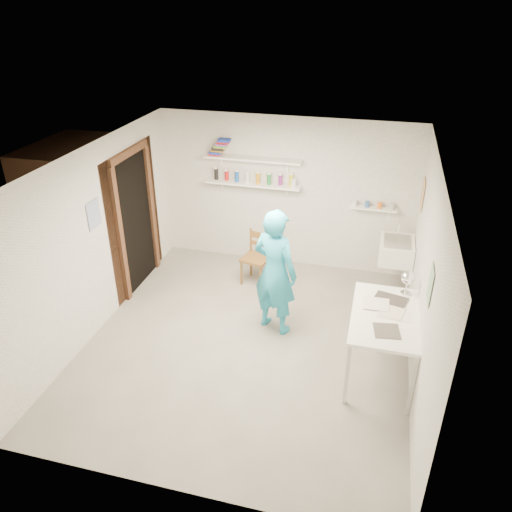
% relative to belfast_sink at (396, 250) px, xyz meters
% --- Properties ---
extents(floor, '(4.00, 4.50, 0.02)m').
position_rel_belfast_sink_xyz_m(floor, '(-1.75, -1.70, -0.71)').
color(floor, slate).
rests_on(floor, ground).
extents(ceiling, '(4.00, 4.50, 0.02)m').
position_rel_belfast_sink_xyz_m(ceiling, '(-1.75, -1.70, 1.71)').
color(ceiling, silver).
rests_on(ceiling, wall_back).
extents(wall_back, '(4.00, 0.02, 2.40)m').
position_rel_belfast_sink_xyz_m(wall_back, '(-1.75, 0.56, 0.50)').
color(wall_back, silver).
rests_on(wall_back, ground).
extents(wall_front, '(4.00, 0.02, 2.40)m').
position_rel_belfast_sink_xyz_m(wall_front, '(-1.75, -3.96, 0.50)').
color(wall_front, silver).
rests_on(wall_front, ground).
extents(wall_left, '(0.02, 4.50, 2.40)m').
position_rel_belfast_sink_xyz_m(wall_left, '(-3.76, -1.70, 0.50)').
color(wall_left, silver).
rests_on(wall_left, ground).
extents(wall_right, '(0.02, 4.50, 2.40)m').
position_rel_belfast_sink_xyz_m(wall_right, '(0.26, -1.70, 0.50)').
color(wall_right, silver).
rests_on(wall_right, ground).
extents(doorway_recess, '(0.02, 0.90, 2.00)m').
position_rel_belfast_sink_xyz_m(doorway_recess, '(-3.74, -0.65, 0.30)').
color(doorway_recess, black).
rests_on(doorway_recess, wall_left).
extents(corridor_box, '(1.40, 1.50, 2.10)m').
position_rel_belfast_sink_xyz_m(corridor_box, '(-4.45, -0.65, 0.35)').
color(corridor_box, brown).
rests_on(corridor_box, ground).
extents(door_lintel, '(0.06, 1.05, 0.10)m').
position_rel_belfast_sink_xyz_m(door_lintel, '(-3.72, -0.65, 1.35)').
color(door_lintel, brown).
rests_on(door_lintel, wall_left).
extents(door_jamb_near, '(0.06, 0.10, 2.00)m').
position_rel_belfast_sink_xyz_m(door_jamb_near, '(-3.72, -1.15, 0.30)').
color(door_jamb_near, brown).
rests_on(door_jamb_near, ground).
extents(door_jamb_far, '(0.06, 0.10, 2.00)m').
position_rel_belfast_sink_xyz_m(door_jamb_far, '(-3.72, -0.15, 0.30)').
color(door_jamb_far, brown).
rests_on(door_jamb_far, ground).
extents(shelf_lower, '(1.50, 0.22, 0.03)m').
position_rel_belfast_sink_xyz_m(shelf_lower, '(-2.25, 0.43, 0.65)').
color(shelf_lower, white).
rests_on(shelf_lower, wall_back).
extents(shelf_upper, '(1.50, 0.22, 0.03)m').
position_rel_belfast_sink_xyz_m(shelf_upper, '(-2.25, 0.43, 1.05)').
color(shelf_upper, white).
rests_on(shelf_upper, wall_back).
extents(ledge_shelf, '(0.70, 0.14, 0.03)m').
position_rel_belfast_sink_xyz_m(ledge_shelf, '(-0.40, 0.47, 0.42)').
color(ledge_shelf, white).
rests_on(ledge_shelf, wall_back).
extents(poster_left, '(0.01, 0.28, 0.36)m').
position_rel_belfast_sink_xyz_m(poster_left, '(-3.74, -1.65, 0.85)').
color(poster_left, '#334C7F').
rests_on(poster_left, wall_left).
extents(poster_right_a, '(0.01, 0.34, 0.42)m').
position_rel_belfast_sink_xyz_m(poster_right_a, '(0.24, 0.10, 0.85)').
color(poster_right_a, '#995933').
rests_on(poster_right_a, wall_right).
extents(poster_right_b, '(0.01, 0.30, 0.38)m').
position_rel_belfast_sink_xyz_m(poster_right_b, '(0.24, -2.25, 0.80)').
color(poster_right_b, '#3F724C').
rests_on(poster_right_b, wall_right).
extents(belfast_sink, '(0.48, 0.60, 0.30)m').
position_rel_belfast_sink_xyz_m(belfast_sink, '(0.00, 0.00, 0.00)').
color(belfast_sink, white).
rests_on(belfast_sink, wall_right).
extents(man, '(0.73, 0.61, 1.71)m').
position_rel_belfast_sink_xyz_m(man, '(-1.50, -1.30, 0.16)').
color(man, '#27A3C7').
rests_on(man, ground).
extents(wall_clock, '(0.30, 0.15, 0.31)m').
position_rel_belfast_sink_xyz_m(wall_clock, '(-1.58, -1.10, 0.44)').
color(wall_clock, tan).
rests_on(wall_clock, man).
extents(wooden_chair, '(0.46, 0.45, 0.83)m').
position_rel_belfast_sink_xyz_m(wooden_chair, '(-2.03, -0.24, -0.29)').
color(wooden_chair, brown).
rests_on(wooden_chair, ground).
extents(work_table, '(0.75, 1.25, 0.83)m').
position_rel_belfast_sink_xyz_m(work_table, '(-0.11, -1.88, -0.28)').
color(work_table, white).
rests_on(work_table, ground).
extents(desk_lamp, '(0.16, 0.16, 0.16)m').
position_rel_belfast_sink_xyz_m(desk_lamp, '(0.10, -1.38, 0.35)').
color(desk_lamp, white).
rests_on(desk_lamp, work_table).
extents(spray_cans, '(1.29, 0.06, 0.17)m').
position_rel_belfast_sink_xyz_m(spray_cans, '(-2.25, 0.43, 0.75)').
color(spray_cans, black).
rests_on(spray_cans, shelf_lower).
extents(book_stack, '(0.34, 0.14, 0.25)m').
position_rel_belfast_sink_xyz_m(book_stack, '(-2.77, 0.43, 1.19)').
color(book_stack, red).
rests_on(book_stack, shelf_upper).
extents(ledge_pots, '(0.48, 0.07, 0.09)m').
position_rel_belfast_sink_xyz_m(ledge_pots, '(-0.40, 0.47, 0.48)').
color(ledge_pots, silver).
rests_on(ledge_pots, ledge_shelf).
extents(papers, '(0.30, 0.22, 0.02)m').
position_rel_belfast_sink_xyz_m(papers, '(-0.11, -1.88, 0.14)').
color(papers, silver).
rests_on(papers, work_table).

